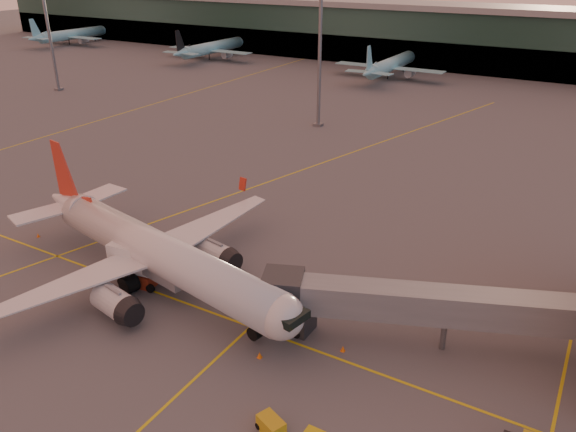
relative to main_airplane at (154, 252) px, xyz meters
The scene contains 13 objects.
ground 10.08m from the main_airplane, 41.11° to the right, with size 600.00×600.00×0.00m, color #4C4F54.
taxi_markings 38.53m from the main_airplane, 90.41° to the left, with size 100.12×173.00×0.01m.
terminal 135.92m from the main_airplane, 87.03° to the left, with size 400.00×20.00×17.60m.
mast_west_far 100.62m from the main_airplane, 146.05° to the left, with size 2.40×2.40×25.60m.
mast_west_near 62.23m from the main_airplane, 102.21° to the left, with size 2.40×2.40×25.60m.
distant_aircraft_row 113.33m from the main_airplane, 80.92° to the left, with size 350.00×34.00×13.00m.
main_airplane is the anchor object (origin of this frame).
jet_bridge 29.55m from the main_airplane, 10.04° to the left, with size 30.60×14.45×5.78m.
catering_truck 2.23m from the main_airplane, 162.13° to the right, with size 5.84×3.14×4.32m.
gpu_cart 22.96m from the main_airplane, 27.88° to the right, with size 2.37×1.90×1.21m.
cone_nose 20.93m from the main_airplane, ahead, with size 0.41×0.41×0.52m.
cone_tail 19.79m from the main_airplane, behind, with size 0.38×0.38×0.48m.
cone_fwd 16.04m from the main_airplane, 15.92° to the right, with size 0.44×0.44×0.56m.
Camera 1 is at (28.77, -28.99, 30.21)m, focal length 35.00 mm.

